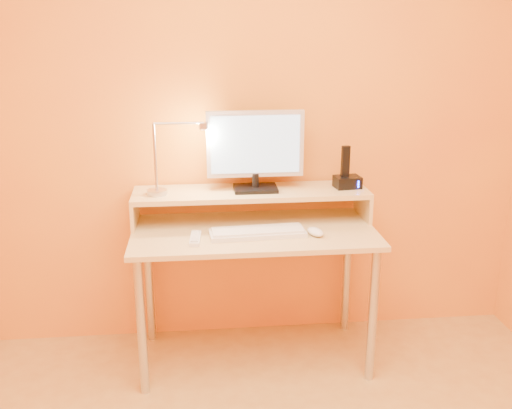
{
  "coord_description": "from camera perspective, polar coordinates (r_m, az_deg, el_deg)",
  "views": [
    {
      "loc": [
        -0.27,
        -1.51,
        1.7
      ],
      "look_at": [
        0.0,
        1.13,
        0.87
      ],
      "focal_mm": 40.85,
      "sensor_mm": 36.0,
      "label": 1
    }
  ],
  "objects": [
    {
      "name": "phone_handset",
      "position": [
        3.02,
        8.75,
        4.21
      ],
      "size": [
        0.04,
        0.03,
        0.16
      ],
      "primitive_type": "cube",
      "rotation": [
        0.0,
        0.0,
        0.11
      ],
      "color": "black",
      "rests_on": "phone_dock"
    },
    {
      "name": "lamp_post",
      "position": [
        2.89,
        -9.84,
        4.58
      ],
      "size": [
        0.01,
        0.01,
        0.33
      ],
      "primitive_type": "cylinder",
      "color": "#BBBBC5",
      "rests_on": "lamp_base"
    },
    {
      "name": "shelf_riser_left",
      "position": [
        3.0,
        -11.79,
        -0.64
      ],
      "size": [
        0.02,
        0.3,
        0.14
      ],
      "primitive_type": "cube",
      "color": "tan",
      "rests_on": "desk_lower"
    },
    {
      "name": "lamp_base",
      "position": [
        2.93,
        -9.67,
        1.2
      ],
      "size": [
        0.1,
        0.1,
        0.02
      ],
      "primitive_type": "cylinder",
      "color": "#BBBBC5",
      "rests_on": "desk_shelf"
    },
    {
      "name": "keyboard",
      "position": [
        2.8,
        0.15,
        -2.82
      ],
      "size": [
        0.47,
        0.17,
        0.02
      ],
      "primitive_type": "cube",
      "rotation": [
        0.0,
        0.0,
        0.06
      ],
      "color": "silver",
      "rests_on": "desk_lower"
    },
    {
      "name": "remote_control",
      "position": [
        2.75,
        -5.96,
        -3.33
      ],
      "size": [
        0.06,
        0.18,
        0.02
      ],
      "primitive_type": "cube",
      "rotation": [
        0.0,
        0.0,
        -0.07
      ],
      "color": "silver",
      "rests_on": "desk_lower"
    },
    {
      "name": "monitor_neck",
      "position": [
        2.96,
        -0.06,
        2.4
      ],
      "size": [
        0.04,
        0.04,
        0.07
      ],
      "primitive_type": "cylinder",
      "color": "black",
      "rests_on": "monitor_foot"
    },
    {
      "name": "lamp_bulb",
      "position": [
        2.86,
        -5.14,
        7.36
      ],
      "size": [
        0.03,
        0.03,
        0.0
      ],
      "primitive_type": "cylinder",
      "color": "#FFEAC6",
      "rests_on": "lamp_head"
    },
    {
      "name": "phone_dock",
      "position": [
        3.05,
        8.93,
        2.2
      ],
      "size": [
        0.14,
        0.11,
        0.06
      ],
      "primitive_type": "cube",
      "rotation": [
        0.0,
        0.0,
        0.11
      ],
      "color": "black",
      "rests_on": "desk_shelf"
    },
    {
      "name": "desk_leg_bl",
      "position": [
        3.25,
        -10.42,
        -7.47
      ],
      "size": [
        0.04,
        0.04,
        0.69
      ],
      "primitive_type": "cylinder",
      "color": "#BBBBC5",
      "rests_on": "floor"
    },
    {
      "name": "shelf_riser_right",
      "position": [
        3.11,
        10.43,
        0.05
      ],
      "size": [
        0.02,
        0.3,
        0.14
      ],
      "primitive_type": "cube",
      "color": "tan",
      "rests_on": "desk_lower"
    },
    {
      "name": "wall_back",
      "position": [
        3.06,
        -0.81,
        8.96
      ],
      "size": [
        3.0,
        0.04,
        2.5
      ],
      "primitive_type": "cube",
      "color": "orange",
      "rests_on": "floor"
    },
    {
      "name": "monitor_panel",
      "position": [
        2.93,
        -0.08,
        5.96
      ],
      "size": [
        0.49,
        0.04,
        0.33
      ],
      "primitive_type": "cube",
      "rotation": [
        0.0,
        0.0,
        0.01
      ],
      "color": "silver",
      "rests_on": "monitor_neck"
    },
    {
      "name": "monitor_back",
      "position": [
        2.95,
        -0.12,
        6.05
      ],
      "size": [
        0.44,
        0.01,
        0.28
      ],
      "primitive_type": "cube",
      "rotation": [
        0.0,
        0.0,
        0.01
      ],
      "color": "black",
      "rests_on": "monitor_panel"
    },
    {
      "name": "desk_leg_fl",
      "position": [
        2.81,
        -11.15,
        -11.74
      ],
      "size": [
        0.04,
        0.04,
        0.69
      ],
      "primitive_type": "cylinder",
      "color": "#BBBBC5",
      "rests_on": "floor"
    },
    {
      "name": "lamp_arm",
      "position": [
        2.85,
        -7.59,
        7.9
      ],
      "size": [
        0.24,
        0.01,
        0.01
      ],
      "primitive_type": "cylinder",
      "rotation": [
        0.0,
        1.57,
        0.0
      ],
      "color": "#BBBBC5",
      "rests_on": "lamp_post"
    },
    {
      "name": "lamp_head",
      "position": [
        2.85,
        -5.15,
        7.68
      ],
      "size": [
        0.04,
        0.04,
        0.03
      ],
      "primitive_type": "cylinder",
      "color": "#BBBBC5",
      "rests_on": "lamp_arm"
    },
    {
      "name": "desk_shelf",
      "position": [
        2.97,
        -0.49,
        1.17
      ],
      "size": [
        1.2,
        0.3,
        0.02
      ],
      "primitive_type": "cube",
      "color": "tan",
      "rests_on": "desk_lower"
    },
    {
      "name": "desk_leg_br",
      "position": [
        3.34,
        8.87,
        -6.69
      ],
      "size": [
        0.04,
        0.04,
        0.69
      ],
      "primitive_type": "cylinder",
      "color": "#BBBBC5",
      "rests_on": "floor"
    },
    {
      "name": "mouse",
      "position": [
        2.81,
        5.84,
        -2.67
      ],
      "size": [
        0.1,
        0.12,
        0.04
      ],
      "primitive_type": "ellipsoid",
      "rotation": [
        0.0,
        0.0,
        0.34
      ],
      "color": "white",
      "rests_on": "desk_lower"
    },
    {
      "name": "monitor_foot",
      "position": [
        2.97,
        -0.06,
        1.58
      ],
      "size": [
        0.22,
        0.16,
        0.02
      ],
      "primitive_type": "cube",
      "color": "black",
      "rests_on": "desk_shelf"
    },
    {
      "name": "desk_leg_fr",
      "position": [
        2.91,
        11.36,
        -10.64
      ],
      "size": [
        0.04,
        0.04,
        0.69
      ],
      "primitive_type": "cylinder",
      "color": "#BBBBC5",
      "rests_on": "floor"
    },
    {
      "name": "desk_lower",
      "position": [
        2.88,
        -0.2,
        -2.71
      ],
      "size": [
        1.2,
        0.6,
        0.02
      ],
      "primitive_type": "cube",
      "color": "tan",
      "rests_on": "floor"
    },
    {
      "name": "phone_led",
      "position": [
        3.01,
        10.0,
        1.96
      ],
      "size": [
        0.01,
        0.0,
        0.04
      ],
      "primitive_type": "cube",
      "color": "#2741FD",
      "rests_on": "phone_dock"
    },
    {
      "name": "monitor_screen",
      "position": [
        2.91,
        -0.04,
        5.88
      ],
      "size": [
        0.44,
        0.01,
        0.29
      ],
      "primitive_type": "cube",
      "rotation": [
        0.0,
        0.0,
        0.01
      ],
      "color": "#8AB1D6",
      "rests_on": "monitor_panel"
    }
  ]
}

